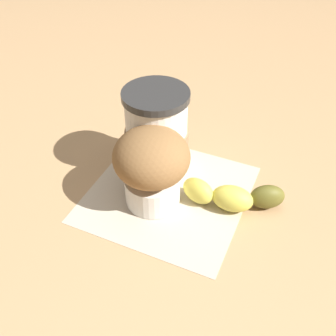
% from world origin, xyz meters
% --- Properties ---
extents(ground_plane, '(3.00, 3.00, 0.00)m').
position_xyz_m(ground_plane, '(0.00, 0.00, 0.00)').
color(ground_plane, tan).
extents(paper_napkin, '(0.27, 0.27, 0.00)m').
position_xyz_m(paper_napkin, '(0.00, 0.00, 0.00)').
color(paper_napkin, beige).
rests_on(paper_napkin, ground_plane).
extents(coffee_cup, '(0.09, 0.09, 0.13)m').
position_xyz_m(coffee_cup, '(-0.05, 0.03, 0.06)').
color(coffee_cup, white).
rests_on(coffee_cup, paper_napkin).
extents(muffin, '(0.10, 0.10, 0.12)m').
position_xyz_m(muffin, '(-0.01, -0.02, 0.07)').
color(muffin, white).
rests_on(muffin, paper_napkin).
extents(banana, '(0.13, 0.09, 0.04)m').
position_xyz_m(banana, '(0.08, 0.04, 0.02)').
color(banana, '#D6CC4C').
rests_on(banana, paper_napkin).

